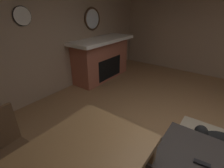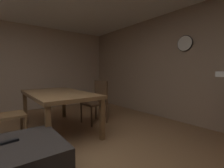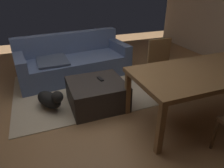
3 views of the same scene
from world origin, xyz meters
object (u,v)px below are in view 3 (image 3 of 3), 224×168
Objects in this scene: couch at (73,62)px; dining_chair_north at (162,63)px; potted_plant at (163,46)px; dining_table at (200,76)px; ottoman_coffee_table at (97,94)px; tv_remote at (100,79)px; small_dog at (50,99)px.

dining_chair_north is (1.32, -1.21, 0.22)m from couch.
dining_chair_north is 2.02m from potted_plant.
dining_table is 1.97× the size of dining_chair_north.
ottoman_coffee_table is (0.11, -1.29, -0.09)m from couch.
dining_chair_north is (-0.00, 0.88, -0.15)m from dining_table.
tv_remote is 0.83m from small_dog.
tv_remote is at bearing -179.70° from dining_chair_north.
dining_table is (1.13, -0.88, 0.25)m from tv_remote.
potted_plant reaches higher than small_dog.
tv_remote is at bearing 38.89° from ottoman_coffee_table.
potted_plant is 3.46m from small_dog.
couch is 1.26× the size of dining_table.
ottoman_coffee_table is 1.77× the size of potted_plant.
tv_remote is 2.81m from potted_plant.
couch is 2.48× the size of dining_chair_north.
couch is at bearing 62.91° from small_dog.
couch is at bearing 137.50° from dining_chair_north.
dining_chair_north is 1.93× the size of potted_plant.
tv_remote is at bearing 142.20° from dining_table.
small_dog is (-0.60, -1.17, -0.11)m from couch.
couch is 4.77× the size of potted_plant.
small_dog is (-0.79, 0.05, -0.23)m from tv_remote.
couch reaches higher than small_dog.
couch is at bearing -170.23° from potted_plant.
dining_table is at bearing -114.45° from potted_plant.
dining_chair_north is at bearing 3.58° from ottoman_coffee_table.
couch is 1.32m from small_dog.
potted_plant is at bearing 55.00° from dining_chair_north.
small_dog is at bearing -152.55° from potted_plant.
couch is 4.22× the size of small_dog.
tv_remote is 0.29× the size of small_dog.
dining_chair_north is 1.95m from small_dog.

